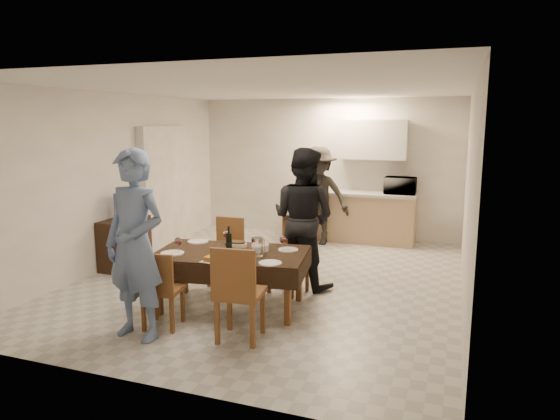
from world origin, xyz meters
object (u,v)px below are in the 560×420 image
Objects in this scene: microwave at (400,186)px; dining_table at (231,255)px; person_far at (303,218)px; savoury_tart at (224,259)px; water_pitcher at (257,247)px; console at (125,243)px; person_near at (135,245)px; water_jug at (123,206)px; wine_bottle at (229,238)px; person_kitchen at (318,196)px.

dining_table is at bearing 68.85° from microwave.
savoury_tart is at bearing 86.59° from person_far.
savoury_tart is 0.24× the size of person_far.
person_far is (0.20, 1.10, 0.14)m from water_pitcher.
dining_table is 2.43m from console.
water_jug is at bearing 136.92° from person_near.
person_near is (1.67, -2.02, 0.59)m from console.
water_pitcher is 0.11× the size of person_far.
water_pitcher is at bearing 93.75° from person_far.
person_far reaches higher than water_pitcher.
person_far is at bearing 59.04° from wine_bottle.
dining_table is at bearing 104.74° from savoury_tart.
water_jug is at bearing 15.72° from person_far.
microwave reaches higher than savoury_tart.
savoury_tart is (0.10, -0.38, 0.06)m from dining_table.
person_kitchen is at bearing 18.19° from microwave.
microwave reaches higher than water_pitcher.
water_pitcher is at bearing 55.42° from person_near.
wine_bottle is 1.41× the size of water_pitcher.
person_near reaches higher than person_far.
wine_bottle is 0.15× the size of person_near.
person_kitchen is (0.66, 4.44, -0.09)m from person_near.
console is 1.50× the size of microwave.
water_pitcher is 3.45m from person_kitchen.
microwave is (1.53, 3.79, 0.23)m from wine_bottle.
wine_bottle is 0.41m from water_pitcher.
wine_bottle is 1.22m from person_near.
water_pitcher is at bearing -21.68° from console.
water_jug is 2.77m from water_pitcher.
wine_bottle is at bearing 73.10° from person_far.
water_pitcher is at bearing -14.04° from wine_bottle.
water_jug is at bearing 156.98° from wine_bottle.
water_pitcher is at bearing -16.50° from dining_table.
water_pitcher reaches higher than savoury_tart.
person_far is (1.10, 2.10, -0.04)m from person_near.
person_near is at bearing -50.49° from water_jug.
person_kitchen reaches higher than microwave.
wine_bottle is 0.55× the size of microwave.
person_kitchen reaches higher than savoury_tart.
microwave is at bearing 60.48° from dining_table.
console is 2.40m from wine_bottle.
wine_bottle is at bearing 67.95° from microwave.
console is 0.57m from water_jug.
microwave is 5.30m from person_near.
dining_table is 0.97× the size of person_near.
person_kitchen is at bearing 46.06° from water_jug.
dining_table is at bearing -23.64° from console.
microwave is at bearing 67.95° from wine_bottle.
microwave is at bearing 18.19° from person_kitchen.
water_pitcher is 4.06m from microwave.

